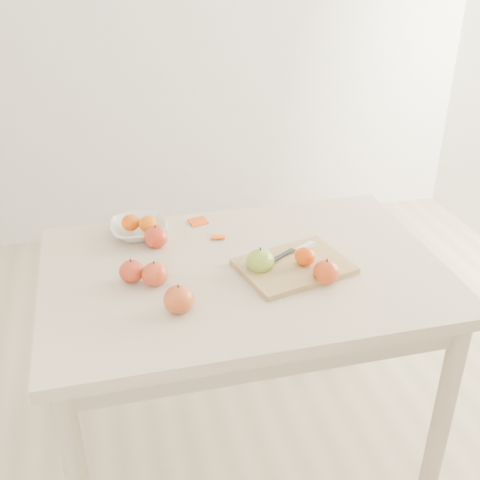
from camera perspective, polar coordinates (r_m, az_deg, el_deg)
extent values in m
plane|color=#C6B293|center=(2.30, 0.32, -18.83)|extent=(3.50, 3.50, 0.00)
cube|color=beige|center=(1.82, 0.38, -3.22)|extent=(1.20, 0.80, 0.04)
cylinder|color=#BCAA8E|center=(2.28, -15.26, -8.40)|extent=(0.06, 0.06, 0.71)
cylinder|color=#BCAA8E|center=(2.45, 10.71, -4.86)|extent=(0.06, 0.06, 0.71)
cylinder|color=#BCAA8E|center=(2.00, 18.69, -15.31)|extent=(0.06, 0.06, 0.71)
cube|color=tan|center=(1.81, 5.14, -2.50)|extent=(0.36, 0.30, 0.02)
ellipsoid|color=#E23D08|center=(1.79, 6.20, -1.55)|extent=(0.06, 0.06, 0.05)
imported|color=white|center=(2.01, -9.56, 1.03)|extent=(0.19, 0.19, 0.05)
ellipsoid|color=#DC4A07|center=(2.01, -10.34, 1.63)|extent=(0.06, 0.06, 0.05)
ellipsoid|color=#D96407|center=(1.99, -8.71, 1.50)|extent=(0.06, 0.06, 0.05)
cube|color=#DA4B0F|center=(2.07, -3.97, 1.64)|extent=(0.07, 0.06, 0.01)
cube|color=#E55210|center=(1.98, -2.10, 0.25)|extent=(0.05, 0.04, 0.01)
cube|color=white|center=(1.88, 6.17, -0.69)|extent=(0.07, 0.05, 0.01)
cube|color=#34363B|center=(1.84, 4.10, -1.39)|extent=(0.09, 0.06, 0.00)
ellipsoid|color=olive|center=(1.78, 1.92, -2.01)|extent=(0.08, 0.08, 0.08)
ellipsoid|color=#A30A0D|center=(1.76, -10.25, -2.94)|extent=(0.07, 0.07, 0.07)
ellipsoid|color=maroon|center=(1.62, -5.82, -5.61)|extent=(0.08, 0.08, 0.08)
ellipsoid|color=maroon|center=(1.74, -8.09, -3.22)|extent=(0.08, 0.08, 0.07)
ellipsoid|color=#9E0A0B|center=(1.75, 8.17, -3.01)|extent=(0.08, 0.08, 0.07)
ellipsoid|color=#A30B15|center=(1.93, -7.97, 0.28)|extent=(0.08, 0.08, 0.07)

